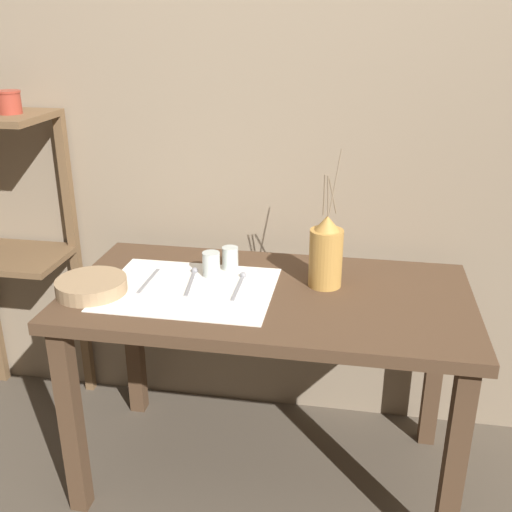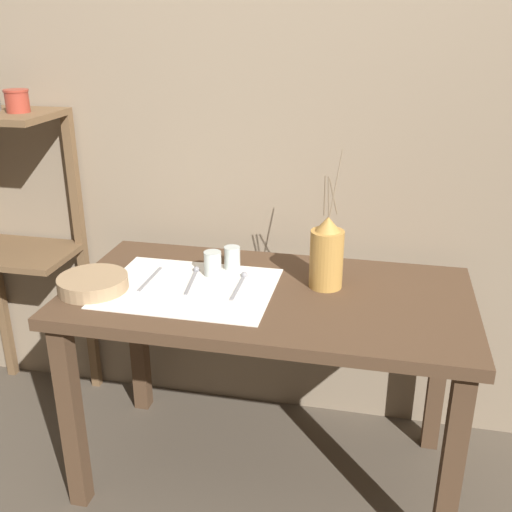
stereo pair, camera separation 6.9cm
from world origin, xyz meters
The scene contains 13 objects.
ground_plane centered at (0.00, 0.00, 0.00)m, with size 12.00×12.00×0.00m, color brown.
stone_wall_back centered at (0.00, 0.45, 1.20)m, with size 7.00×0.06×2.40m.
wooden_table centered at (0.00, 0.00, 0.63)m, with size 1.31×0.68×0.73m.
wooden_shelf_unit centered at (-1.08, 0.28, 0.85)m, with size 0.46×0.32×1.24m.
linen_cloth centered at (-0.26, -0.03, 0.73)m, with size 0.55×0.43×0.00m.
pitcher_with_flowers centered at (0.18, 0.08, 0.84)m, with size 0.11×0.11×0.45m.
wooden_bowl centered at (-0.56, -0.11, 0.75)m, with size 0.23×0.23×0.05m.
glass_tumbler_near centered at (-0.21, 0.08, 0.78)m, with size 0.06×0.06×0.08m.
glass_tumbler_far centered at (-0.16, 0.15, 0.77)m, with size 0.06×0.06×0.08m.
fork_outer centered at (-0.41, 0.00, 0.74)m, with size 0.01×0.20×0.00m.
spoon_inner centered at (-0.27, 0.06, 0.74)m, with size 0.04×0.21×0.02m.
spoon_outer centered at (-0.10, 0.05, 0.74)m, with size 0.02×0.21×0.02m.
metal_pot_small centered at (-0.97, 0.24, 1.28)m, with size 0.09×0.09×0.08m.
Camera 2 is at (0.34, -1.72, 1.56)m, focal length 42.00 mm.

